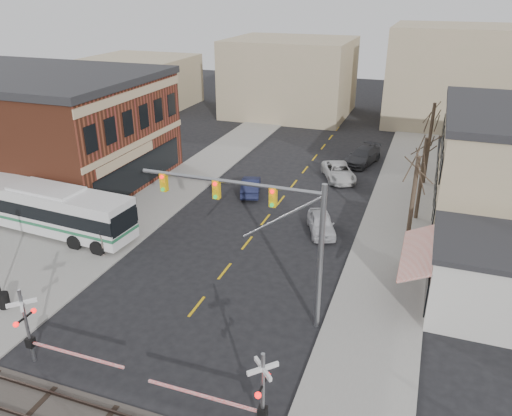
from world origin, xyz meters
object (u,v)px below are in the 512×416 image
at_px(pedestrian_near, 103,241).
at_px(pedestrian_far, 83,229).
at_px(transit_bus, 50,209).
at_px(traffic_signal_mast, 269,220).
at_px(trash_bin, 4,300).
at_px(car_c, 339,172).
at_px(rr_crossing_west, 34,329).
at_px(car_d, 363,156).
at_px(rr_crossing_east, 252,393).
at_px(car_b, 251,186).
at_px(car_a, 321,223).

distance_m(pedestrian_near, pedestrian_far, 3.05).
distance_m(transit_bus, traffic_signal_mast, 18.62).
xyz_separation_m(traffic_signal_mast, pedestrian_far, (-14.94, 3.95, -4.84)).
xyz_separation_m(trash_bin, car_c, (13.39, 26.32, 0.15)).
relative_size(rr_crossing_west, car_d, 1.02).
bearing_deg(transit_bus, car_c, 45.82).
bearing_deg(transit_bus, car_d, 50.89).
relative_size(rr_crossing_east, car_b, 1.30).
bearing_deg(transit_bus, rr_crossing_west, -52.17).
relative_size(rr_crossing_west, rr_crossing_east, 1.00).
distance_m(car_b, car_c, 8.77).
bearing_deg(trash_bin, car_c, 63.04).
bearing_deg(rr_crossing_west, transit_bus, 127.83).
xyz_separation_m(trash_bin, car_a, (14.32, 15.12, 0.15)).
height_order(traffic_signal_mast, car_c, traffic_signal_mast).
bearing_deg(rr_crossing_east, traffic_signal_mast, 103.91).
distance_m(car_b, pedestrian_near, 14.47).
distance_m(traffic_signal_mast, car_c, 22.52).
relative_size(rr_crossing_west, car_c, 1.08).
distance_m(traffic_signal_mast, trash_bin, 15.41).
bearing_deg(pedestrian_near, car_d, -48.14).
height_order(rr_crossing_east, trash_bin, rr_crossing_east).
bearing_deg(transit_bus, car_b, 47.29).
height_order(traffic_signal_mast, car_d, traffic_signal_mast).
distance_m(transit_bus, car_d, 29.64).
relative_size(rr_crossing_east, car_c, 1.08).
bearing_deg(rr_crossing_west, rr_crossing_east, -1.69).
bearing_deg(rr_crossing_east, rr_crossing_west, 178.31).
height_order(car_d, pedestrian_far, pedestrian_far).
relative_size(rr_crossing_east, trash_bin, 6.23).
distance_m(rr_crossing_west, car_c, 30.37).
xyz_separation_m(rr_crossing_east, car_d, (-0.91, 34.65, -1.17)).
xyz_separation_m(trash_bin, car_d, (14.79, 31.52, 0.23)).
distance_m(rr_crossing_east, trash_bin, 16.07).
bearing_deg(car_b, car_d, -141.65).
height_order(transit_bus, car_b, transit_bus).
bearing_deg(car_c, pedestrian_far, -152.65).
height_order(transit_bus, pedestrian_far, transit_bus).
bearing_deg(rr_crossing_east, transit_bus, 149.23).
xyz_separation_m(rr_crossing_east, trash_bin, (-15.70, 3.13, -1.40)).
relative_size(car_a, car_c, 0.82).
bearing_deg(pedestrian_far, transit_bus, 111.79).
relative_size(transit_bus, rr_crossing_west, 2.36).
height_order(transit_bus, trash_bin, transit_bus).
distance_m(transit_bus, trash_bin, 9.48).
bearing_deg(rr_crossing_west, trash_bin, 150.24).
relative_size(car_a, pedestrian_near, 2.25).
relative_size(car_d, pedestrian_far, 3.58).
xyz_separation_m(traffic_signal_mast, trash_bin, (-13.84, -4.37, -5.16)).
bearing_deg(car_b, car_a, 127.89).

